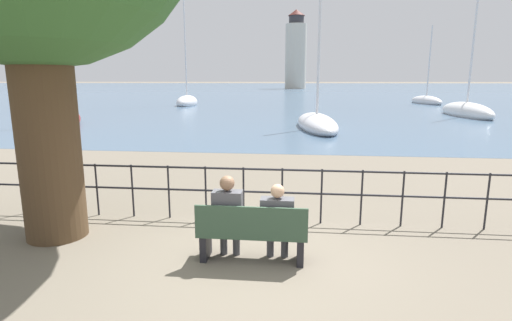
% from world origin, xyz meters
% --- Properties ---
extents(ground_plane, '(1000.00, 1000.00, 0.00)m').
position_xyz_m(ground_plane, '(0.00, 0.00, 0.00)').
color(ground_plane, '#706656').
extents(harbor_water, '(600.00, 300.00, 0.01)m').
position_xyz_m(harbor_water, '(0.00, 158.73, 0.00)').
color(harbor_water, '#47607A').
rests_on(harbor_water, ground_plane).
extents(park_bench, '(1.63, 0.45, 0.90)m').
position_xyz_m(park_bench, '(0.00, -0.06, 0.43)').
color(park_bench, '#334C38').
rests_on(park_bench, ground_plane).
extents(seated_person_left, '(0.44, 0.35, 1.30)m').
position_xyz_m(seated_person_left, '(-0.37, 0.01, 0.71)').
color(seated_person_left, '#4C4C51').
rests_on(seated_person_left, ground_plane).
extents(seated_person_right, '(0.49, 0.35, 1.19)m').
position_xyz_m(seated_person_right, '(0.37, 0.01, 0.66)').
color(seated_person_right, '#4C4C51').
rests_on(seated_person_right, ground_plane).
extents(promenade_railing, '(11.07, 0.04, 1.05)m').
position_xyz_m(promenade_railing, '(-0.00, 1.69, 0.69)').
color(promenade_railing, black).
rests_on(promenade_railing, ground_plane).
extents(sailboat_0, '(2.74, 7.72, 7.42)m').
position_xyz_m(sailboat_0, '(1.65, 16.84, 0.26)').
color(sailboat_0, silver).
rests_on(sailboat_0, ground_plane).
extents(sailboat_1, '(3.59, 6.41, 9.37)m').
position_xyz_m(sailboat_1, '(-13.26, 16.22, 0.33)').
color(sailboat_1, maroon).
rests_on(sailboat_1, ground_plane).
extents(sailboat_2, '(2.30, 7.23, 11.06)m').
position_xyz_m(sailboat_2, '(12.96, 25.52, 0.36)').
color(sailboat_2, white).
rests_on(sailboat_2, ground_plane).
extents(sailboat_3, '(2.09, 5.24, 12.97)m').
position_xyz_m(sailboat_3, '(-11.15, 35.94, 0.40)').
color(sailboat_3, silver).
rests_on(sailboat_3, ground_plane).
extents(sailboat_4, '(2.90, 6.15, 8.86)m').
position_xyz_m(sailboat_4, '(14.85, 41.45, 0.31)').
color(sailboat_4, silver).
rests_on(sailboat_4, ground_plane).
extents(harbor_lighthouse, '(6.21, 6.21, 22.65)m').
position_xyz_m(harbor_lighthouse, '(-0.66, 116.66, 10.53)').
color(harbor_lighthouse, beige).
rests_on(harbor_lighthouse, ground_plane).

